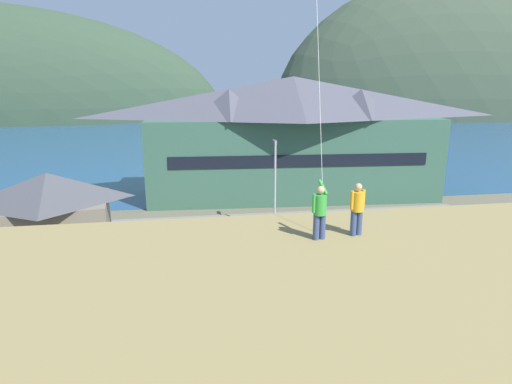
# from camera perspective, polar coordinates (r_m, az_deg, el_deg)

# --- Properties ---
(ground_plane) EXTENTS (600.00, 600.00, 0.00)m
(ground_plane) POSITION_cam_1_polar(r_m,az_deg,el_deg) (24.02, 1.06, -13.94)
(ground_plane) COLOR #66604C
(parking_lot_pad) EXTENTS (40.00, 20.00, 0.10)m
(parking_lot_pad) POSITION_cam_1_polar(r_m,az_deg,el_deg) (28.43, -0.70, -9.06)
(parking_lot_pad) COLOR gray
(parking_lot_pad) RESTS_ON ground
(bay_water) EXTENTS (360.00, 84.00, 0.03)m
(bay_water) POSITION_cam_1_polar(r_m,az_deg,el_deg) (81.64, -6.25, 6.57)
(bay_water) COLOR navy
(bay_water) RESTS_ON ground
(far_hill_east_peak) EXTENTS (129.36, 57.41, 88.63)m
(far_hill_east_peak) POSITION_cam_1_polar(r_m,az_deg,el_deg) (161.38, 25.82, 9.22)
(far_hill_east_peak) COLOR #3D4C38
(far_hill_east_peak) RESTS_ON ground
(far_hill_center_saddle) EXTENTS (114.75, 50.79, 48.18)m
(far_hill_center_saddle) POSITION_cam_1_polar(r_m,az_deg,el_deg) (159.82, 26.38, 9.12)
(far_hill_center_saddle) COLOR #334733
(far_hill_center_saddle) RESTS_ON ground
(harbor_lodge) EXTENTS (29.77, 11.03, 11.66)m
(harbor_lodge) POSITION_cam_1_polar(r_m,az_deg,el_deg) (43.03, 4.81, 7.53)
(harbor_lodge) COLOR #38604C
(harbor_lodge) RESTS_ON ground
(storage_shed_near_lot) EXTENTS (8.36, 6.90, 5.67)m
(storage_shed_near_lot) POSITION_cam_1_polar(r_m,az_deg,el_deg) (31.40, -25.30, -2.57)
(storage_shed_near_lot) COLOR #756B5B
(storage_shed_near_lot) RESTS_ON ground
(storage_shed_waterside) EXTENTS (5.71, 5.83, 4.24)m
(storage_shed_waterside) POSITION_cam_1_polar(r_m,az_deg,el_deg) (42.61, -2.02, 2.11)
(storage_shed_waterside) COLOR #756B5B
(storage_shed_waterside) RESTS_ON ground
(wharf_dock) EXTENTS (3.20, 13.14, 0.70)m
(wharf_dock) POSITION_cam_1_polar(r_m,az_deg,el_deg) (54.62, -5.23, 2.89)
(wharf_dock) COLOR #70604C
(wharf_dock) RESTS_ON ground
(moored_boat_wharfside) EXTENTS (2.60, 7.01, 2.16)m
(moored_boat_wharfside) POSITION_cam_1_polar(r_m,az_deg,el_deg) (51.71, -8.85, 2.52)
(moored_boat_wharfside) COLOR silver
(moored_boat_wharfside) RESTS_ON ground
(moored_boat_outer_mooring) EXTENTS (3.12, 8.04, 2.16)m
(moored_boat_outer_mooring) POSITION_cam_1_polar(r_m,az_deg,el_deg) (53.90, -1.33, 3.19)
(moored_boat_outer_mooring) COLOR navy
(moored_boat_outer_mooring) RESTS_ON ground
(moored_boat_inner_slip) EXTENTS (2.50, 6.54, 2.16)m
(moored_boat_inner_slip) POSITION_cam_1_polar(r_m,az_deg,el_deg) (52.37, -8.74, 2.67)
(moored_boat_inner_slip) COLOR #23564C
(moored_boat_inner_slip) RESTS_ON ground
(parked_car_back_row_right) EXTENTS (4.31, 2.28, 1.82)m
(parked_car_back_row_right) POSITION_cam_1_polar(r_m,az_deg,el_deg) (32.28, 21.24, -5.20)
(parked_car_back_row_right) COLOR silver
(parked_car_back_row_right) RESTS_ON parking_lot_pad
(parked_car_lone_by_shed) EXTENTS (4.23, 2.11, 1.82)m
(parked_car_lone_by_shed) POSITION_cam_1_polar(r_m,az_deg,el_deg) (22.75, -5.62, -12.71)
(parked_car_lone_by_shed) COLOR red
(parked_car_lone_by_shed) RESTS_ON parking_lot_pad
(parked_car_mid_row_near) EXTENTS (4.21, 2.08, 1.82)m
(parked_car_mid_row_near) POSITION_cam_1_polar(r_m,az_deg,el_deg) (28.79, 1.86, -6.57)
(parked_car_mid_row_near) COLOR silver
(parked_car_mid_row_near) RESTS_ON parking_lot_pad
(parked_car_back_row_left) EXTENTS (4.28, 2.22, 1.82)m
(parked_car_back_row_left) POSITION_cam_1_polar(r_m,az_deg,el_deg) (27.03, 25.11, -9.50)
(parked_car_back_row_left) COLOR #B28923
(parked_car_back_row_left) RESTS_ON parking_lot_pad
(parked_car_front_row_silver) EXTENTS (4.33, 2.33, 1.82)m
(parked_car_front_row_silver) POSITION_cam_1_polar(r_m,az_deg,el_deg) (24.47, -29.82, -12.67)
(parked_car_front_row_silver) COLOR #B28923
(parked_car_front_row_silver) RESTS_ON parking_lot_pad
(parking_light_pole) EXTENTS (0.24, 0.78, 6.94)m
(parking_light_pole) POSITION_cam_1_polar(r_m,az_deg,el_deg) (32.79, 2.49, 1.65)
(parking_light_pole) COLOR #ADADB2
(parking_light_pole) RESTS_ON parking_lot_pad
(person_kite_flyer) EXTENTS (0.52, 0.70, 1.86)m
(person_kite_flyer) POSITION_cam_1_polar(r_m,az_deg,el_deg) (13.80, 8.36, -2.41)
(person_kite_flyer) COLOR #384770
(person_kite_flyer) RESTS_ON grassy_hill_foreground
(person_companion) EXTENTS (0.53, 0.40, 1.74)m
(person_companion) POSITION_cam_1_polar(r_m,az_deg,el_deg) (14.38, 13.13, -2.00)
(person_companion) COLOR #384770
(person_companion) RESTS_ON grassy_hill_foreground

